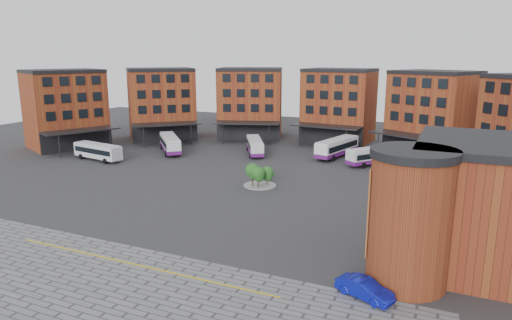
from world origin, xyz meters
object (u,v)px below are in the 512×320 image
at_px(bus_e, 375,155).
at_px(bus_f, 425,164).
at_px(bus_a, 98,151).
at_px(tree_island, 259,174).
at_px(bus_c, 255,146).
at_px(bus_b, 170,143).
at_px(bus_d, 337,147).
at_px(blue_car, 365,289).

xyz_separation_m(bus_e, bus_f, (7.97, -4.35, 0.32)).
relative_size(bus_a, bus_e, 1.07).
xyz_separation_m(tree_island, bus_c, (-8.98, 18.55, -0.21)).
bearing_deg(bus_b, bus_e, -33.33).
xyz_separation_m(bus_d, bus_f, (14.93, -7.63, 0.15)).
distance_m(bus_d, bus_f, 16.76).
bearing_deg(bus_a, bus_b, -25.97).
bearing_deg(bus_c, bus_f, -37.01).
xyz_separation_m(bus_a, blue_car, (49.51, -26.51, -0.93)).
relative_size(bus_b, bus_e, 1.02).
height_order(tree_island, bus_a, tree_island).
height_order(bus_a, bus_e, bus_e).
distance_m(tree_island, bus_e, 22.44).
xyz_separation_m(bus_b, bus_d, (28.51, 8.66, 0.07)).
relative_size(bus_c, bus_e, 1.03).
distance_m(bus_a, blue_car, 56.16).
distance_m(tree_island, bus_b, 27.29).
height_order(bus_c, bus_f, bus_f).
relative_size(bus_b, bus_d, 0.84).
bearing_deg(bus_f, bus_a, -144.14).
height_order(bus_c, bus_d, bus_d).
relative_size(bus_a, bus_d, 0.88).
distance_m(bus_a, bus_f, 52.04).
height_order(tree_island, bus_f, bus_f).
bearing_deg(tree_island, bus_f, 36.58).
bearing_deg(tree_island, bus_e, 58.15).
relative_size(bus_a, bus_f, 0.82).
xyz_separation_m(bus_a, bus_d, (35.87, 18.95, 0.06)).
bearing_deg(tree_island, blue_car, -51.29).
xyz_separation_m(bus_c, bus_d, (13.87, 3.79, 0.21)).
distance_m(bus_f, blue_car, 37.86).
xyz_separation_m(bus_b, bus_c, (14.63, 4.87, -0.14)).
distance_m(bus_b, bus_c, 15.42).
distance_m(bus_a, bus_b, 12.65).
height_order(bus_a, bus_c, bus_a).
distance_m(bus_a, bus_d, 40.57).
distance_m(bus_b, bus_d, 29.79).
height_order(bus_b, bus_c, bus_b).
bearing_deg(bus_e, bus_d, -167.87).
xyz_separation_m(tree_island, bus_b, (-23.62, 13.68, -0.08)).
distance_m(tree_island, bus_d, 22.87).
bearing_deg(bus_e, blue_car, -43.63).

